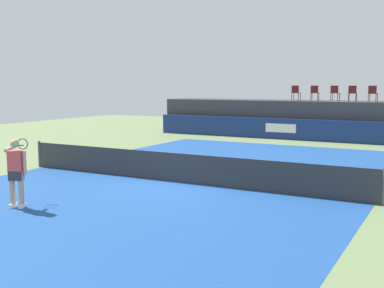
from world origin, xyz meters
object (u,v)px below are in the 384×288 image
(spectator_chair_far_right, at_px, (373,93))
(tennis_ball, at_px, (12,199))
(net_post_far, at_px, (384,187))
(spectator_chair_far_left, at_px, (296,92))
(spectator_chair_left, at_px, (315,92))
(spectator_chair_center, at_px, (335,92))
(spectator_chair_right, at_px, (353,93))
(net_post_near, at_px, (39,154))
(tennis_player, at_px, (16,171))

(spectator_chair_far_right, bearing_deg, tennis_ball, -108.65)
(net_post_far, distance_m, tennis_ball, 9.98)
(spectator_chair_far_left, relative_size, spectator_chair_left, 1.00)
(spectator_chair_left, distance_m, net_post_far, 16.56)
(spectator_chair_far_right, height_order, net_post_far, spectator_chair_far_right)
(spectator_chair_center, bearing_deg, spectator_chair_far_right, -13.50)
(spectator_chair_right, bearing_deg, spectator_chair_center, 177.18)
(tennis_ball, bearing_deg, spectator_chair_left, 80.78)
(spectator_chair_center, xyz_separation_m, tennis_ball, (-4.33, -19.76, -2.66))
(spectator_chair_center, relative_size, spectator_chair_right, 1.00)
(spectator_chair_far_left, height_order, tennis_ball, spectator_chair_far_left)
(spectator_chair_center, height_order, net_post_near, spectator_chair_center)
(spectator_chair_left, xyz_separation_m, net_post_near, (-6.58, -15.35, -2.19))
(spectator_chair_far_left, bearing_deg, tennis_ball, -96.15)
(spectator_chair_right, xyz_separation_m, spectator_chair_far_right, (1.16, -0.47, 0.00))
(spectator_chair_center, distance_m, spectator_chair_right, 1.00)
(spectator_chair_center, bearing_deg, spectator_chair_far_left, -172.04)
(tennis_ball, bearing_deg, spectator_chair_far_left, 83.85)
(spectator_chair_center, height_order, net_post_far, spectator_chair_center)
(spectator_chair_right, xyz_separation_m, net_post_far, (3.67, -15.43, -2.19))
(spectator_chair_left, relative_size, net_post_far, 0.89)
(spectator_chair_center, bearing_deg, net_post_near, -116.53)
(spectator_chair_left, bearing_deg, tennis_player, -96.93)
(spectator_chair_left, distance_m, spectator_chair_right, 2.15)
(net_post_far, bearing_deg, spectator_chair_far_left, 114.49)
(net_post_near, distance_m, tennis_player, 6.31)
(tennis_ball, bearing_deg, spectator_chair_center, 77.63)
(spectator_chair_right, bearing_deg, net_post_far, -76.61)
(spectator_chair_far_right, distance_m, tennis_player, 20.59)
(tennis_player, bearing_deg, spectator_chair_far_right, 73.73)
(spectator_chair_right, height_order, spectator_chair_far_right, same)
(net_post_near, bearing_deg, spectator_chair_far_right, 56.53)
(spectator_chair_left, bearing_deg, spectator_chair_right, 2.26)
(spectator_chair_far_left, xyz_separation_m, spectator_chair_center, (2.24, 0.31, 0.00))
(spectator_chair_center, relative_size, tennis_ball, 13.06)
(tennis_ball, bearing_deg, net_post_far, 25.40)
(net_post_near, bearing_deg, spectator_chair_far_left, 70.10)
(spectator_chair_right, xyz_separation_m, tennis_ball, (-5.33, -19.71, -2.66))
(net_post_near, relative_size, tennis_ball, 14.71)
(spectator_chair_center, distance_m, tennis_player, 20.61)
(spectator_chair_far_left, height_order, spectator_chair_far_right, same)
(spectator_chair_center, bearing_deg, tennis_ball, -102.37)
(spectator_chair_far_left, distance_m, spectator_chair_far_right, 4.40)
(net_post_near, bearing_deg, spectator_chair_left, 66.79)
(spectator_chair_far_left, distance_m, spectator_chair_center, 2.26)
(spectator_chair_far_left, relative_size, spectator_chair_far_right, 1.00)
(net_post_near, bearing_deg, tennis_ball, -51.54)
(spectator_chair_right, xyz_separation_m, tennis_player, (-4.59, -20.17, -1.73))
(net_post_far, bearing_deg, tennis_ball, -154.60)
(spectator_chair_center, xyz_separation_m, tennis_player, (-3.59, -20.22, -1.73))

